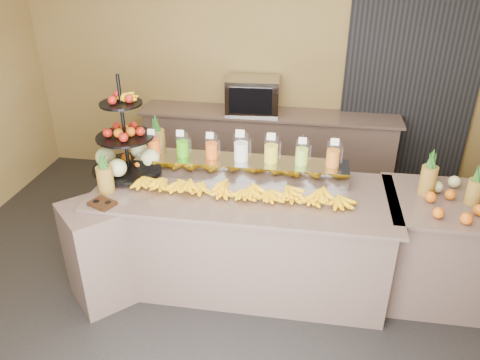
% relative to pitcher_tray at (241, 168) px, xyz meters
% --- Properties ---
extents(ground, '(6.00, 6.00, 0.00)m').
position_rel_pitcher_tray_xyz_m(ground, '(0.07, -0.58, -1.01)').
color(ground, black).
rests_on(ground, ground).
extents(room_envelope, '(6.04, 5.02, 2.82)m').
position_rel_pitcher_tray_xyz_m(room_envelope, '(0.26, 0.21, 0.87)').
color(room_envelope, olive).
rests_on(room_envelope, ground).
extents(buffet_counter, '(2.75, 1.25, 0.93)m').
position_rel_pitcher_tray_xyz_m(buffet_counter, '(-0.05, -0.32, -0.54)').
color(buffet_counter, '#A27E75').
rests_on(buffet_counter, ground).
extents(right_counter, '(1.08, 0.88, 0.93)m').
position_rel_pitcher_tray_xyz_m(right_counter, '(1.77, -0.18, -0.54)').
color(right_counter, '#A27E75').
rests_on(right_counter, ground).
extents(back_ledge, '(3.10, 0.55, 0.93)m').
position_rel_pitcher_tray_xyz_m(back_ledge, '(0.07, 1.67, -0.54)').
color(back_ledge, '#A27E75').
rests_on(back_ledge, ground).
extents(pitcher_tray, '(1.85, 0.30, 0.15)m').
position_rel_pitcher_tray_xyz_m(pitcher_tray, '(0.00, 0.00, 0.00)').
color(pitcher_tray, gray).
rests_on(pitcher_tray, buffet_counter).
extents(juice_pitcher_orange_a, '(0.11, 0.11, 0.27)m').
position_rel_pitcher_tray_xyz_m(juice_pitcher_orange_a, '(-0.78, -0.00, 0.16)').
color(juice_pitcher_orange_a, silver).
rests_on(juice_pitcher_orange_a, pitcher_tray).
extents(juice_pitcher_green, '(0.11, 0.12, 0.27)m').
position_rel_pitcher_tray_xyz_m(juice_pitcher_green, '(-0.52, -0.00, 0.17)').
color(juice_pitcher_green, silver).
rests_on(juice_pitcher_green, pitcher_tray).
extents(juice_pitcher_orange_b, '(0.11, 0.12, 0.27)m').
position_rel_pitcher_tray_xyz_m(juice_pitcher_orange_b, '(-0.26, -0.00, 0.17)').
color(juice_pitcher_orange_b, silver).
rests_on(juice_pitcher_orange_b, pitcher_tray).
extents(juice_pitcher_milk, '(0.13, 0.13, 0.31)m').
position_rel_pitcher_tray_xyz_m(juice_pitcher_milk, '(-0.00, -0.00, 0.18)').
color(juice_pitcher_milk, silver).
rests_on(juice_pitcher_milk, pitcher_tray).
extents(juice_pitcher_lemon, '(0.12, 0.13, 0.30)m').
position_rel_pitcher_tray_xyz_m(juice_pitcher_lemon, '(0.26, -0.00, 0.18)').
color(juice_pitcher_lemon, silver).
rests_on(juice_pitcher_lemon, pitcher_tray).
extents(juice_pitcher_lime, '(0.11, 0.12, 0.28)m').
position_rel_pitcher_tray_xyz_m(juice_pitcher_lime, '(0.52, -0.00, 0.17)').
color(juice_pitcher_lime, silver).
rests_on(juice_pitcher_lime, pitcher_tray).
extents(juice_pitcher_orange_c, '(0.12, 0.12, 0.28)m').
position_rel_pitcher_tray_xyz_m(juice_pitcher_orange_c, '(0.78, -0.00, 0.17)').
color(juice_pitcher_orange_c, silver).
rests_on(juice_pitcher_orange_c, pitcher_tray).
extents(banana_heap, '(1.89, 0.17, 0.16)m').
position_rel_pitcher_tray_xyz_m(banana_heap, '(0.02, -0.33, -0.01)').
color(banana_heap, yellow).
rests_on(banana_heap, buffet_counter).
extents(fruit_stand, '(0.80, 0.80, 0.89)m').
position_rel_pitcher_tray_xyz_m(fruit_stand, '(-0.95, -0.11, 0.15)').
color(fruit_stand, black).
rests_on(fruit_stand, buffet_counter).
extents(condiment_caddy, '(0.23, 0.21, 0.03)m').
position_rel_pitcher_tray_xyz_m(condiment_caddy, '(-1.00, -0.68, -0.06)').
color(condiment_caddy, '#32190D').
rests_on(condiment_caddy, buffet_counter).
extents(pineapple_left_a, '(0.13, 0.13, 0.39)m').
position_rel_pitcher_tray_xyz_m(pineapple_left_a, '(-1.05, -0.47, 0.07)').
color(pineapple_left_a, brown).
rests_on(pineapple_left_a, buffet_counter).
extents(pineapple_left_b, '(0.15, 0.15, 0.44)m').
position_rel_pitcher_tray_xyz_m(pineapple_left_b, '(-0.83, 0.22, 0.09)').
color(pineapple_left_b, brown).
rests_on(pineapple_left_b, buffet_counter).
extents(right_fruit_pile, '(0.46, 0.44, 0.24)m').
position_rel_pitcher_tray_xyz_m(right_fruit_pile, '(1.70, -0.24, 0.00)').
color(right_fruit_pile, brown).
rests_on(right_fruit_pile, right_counter).
extents(oven_warmer, '(0.63, 0.46, 0.41)m').
position_rel_pitcher_tray_xyz_m(oven_warmer, '(-0.12, 1.67, 0.13)').
color(oven_warmer, gray).
rests_on(oven_warmer, back_ledge).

